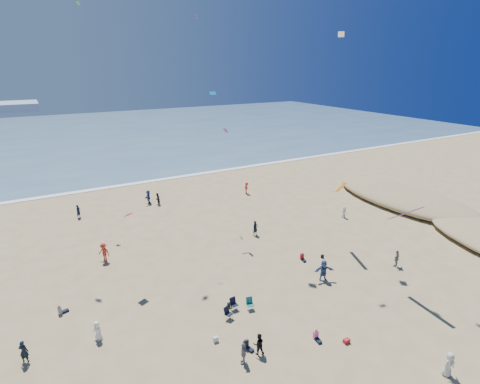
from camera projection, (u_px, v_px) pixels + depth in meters
ocean at (74, 136)px, 99.99m from camera, size 220.00×100.00×0.06m
surf_line at (113, 187)px, 58.84m from camera, size 220.00×1.20×0.08m
standing_flyers at (230, 245)px, 38.07m from camera, size 36.06×46.75×1.94m
seated_group at (255, 325)px, 27.11m from camera, size 22.50×21.25×0.84m
chair_cluster at (238, 307)px, 29.00m from camera, size 2.75×1.52×1.00m
white_tote at (216, 339)px, 26.05m from camera, size 0.35×0.20×0.40m
black_backpack at (229, 305)px, 29.78m from camera, size 0.30×0.22×0.38m
cooler at (347, 341)px, 25.98m from camera, size 0.45×0.30×0.30m
navy_bag at (322, 256)px, 37.34m from camera, size 0.28×0.18×0.34m
kites_aloft at (300, 106)px, 31.68m from camera, size 39.83×42.01×29.68m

